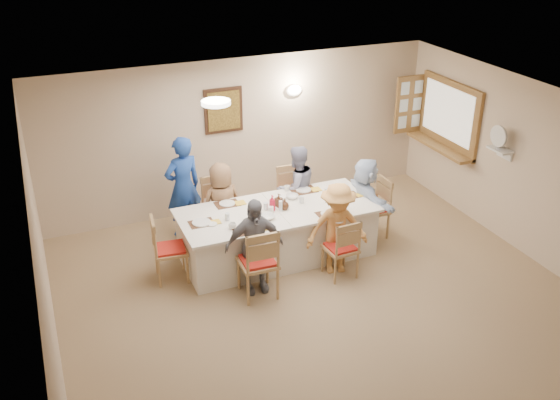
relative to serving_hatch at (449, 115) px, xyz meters
name	(u,v)px	position (x,y,z in m)	size (l,w,h in m)	color
ground	(338,319)	(-3.21, -2.40, -1.50)	(7.00, 7.00, 0.00)	olive
room_walls	(344,210)	(-3.21, -2.40, 0.01)	(7.00, 7.00, 7.00)	#CBB298
wall_picture	(224,110)	(-3.51, 1.06, 0.20)	(0.62, 0.05, 0.72)	#3E2315
wall_sconce	(294,90)	(-2.31, 1.04, 0.40)	(0.26, 0.09, 0.18)	white
ceiling_light	(216,103)	(-4.21, -0.90, 0.97)	(0.36, 0.36, 0.05)	white
serving_hatch	(449,115)	(0.00, 0.00, 0.00)	(0.06, 1.50, 1.15)	olive
hatch_sill	(439,146)	(-0.12, 0.00, -0.53)	(0.30, 1.50, 0.05)	olive
shutter_door	(410,104)	(-0.26, 0.76, 0.00)	(0.55, 0.04, 1.00)	olive
fan_shelf	(500,150)	(-0.08, -1.35, -0.10)	(0.22, 0.36, 0.03)	white
desk_fan	(500,140)	(-0.11, -1.35, 0.05)	(0.30, 0.30, 0.28)	#A5A5A8
dining_table	(277,233)	(-3.33, -0.71, -1.12)	(2.79, 1.18, 0.76)	white
chair_back_left	(220,210)	(-3.93, 0.09, -1.01)	(0.47, 0.47, 0.98)	tan
chair_back_right	(293,197)	(-2.73, 0.09, -1.02)	(0.46, 0.46, 0.95)	tan
chair_front_left	(258,261)	(-3.93, -1.51, -0.99)	(0.49, 0.49, 1.02)	tan
chair_front_right	(341,247)	(-2.73, -1.51, -1.06)	(0.42, 0.42, 0.89)	tan
chair_left_end	(170,248)	(-4.88, -0.71, -1.03)	(0.45, 0.45, 0.94)	tan
chair_right_end	(372,208)	(-1.78, -0.71, -1.03)	(0.45, 0.45, 0.94)	tan
diner_back_left	(222,204)	(-3.93, -0.03, -0.86)	(0.67, 0.49, 1.28)	brown
diner_back_right	(296,188)	(-2.73, -0.03, -0.82)	(0.74, 0.62, 1.37)	#8788A5
diner_front_left	(254,246)	(-3.93, -1.39, -0.84)	(0.80, 0.38, 1.33)	slate
diner_front_right	(337,229)	(-2.73, -1.39, -0.84)	(0.94, 0.66, 1.33)	#E29D50
diner_right_end	(365,199)	(-1.91, -0.71, -0.85)	(0.42, 1.22, 1.30)	#CBE0FF
caregiver	(183,187)	(-4.38, 0.44, -0.70)	(0.66, 0.51, 1.60)	#1C429C
placemat_fl	(247,230)	(-3.93, -1.13, -0.74)	(0.36, 0.26, 0.01)	#472B19
plate_fl	(247,229)	(-3.93, -1.13, -0.73)	(0.24, 0.24, 0.01)	white
napkin_fl	(261,229)	(-3.75, -1.18, -0.73)	(0.13, 0.13, 0.01)	yellow
placemat_fr	(329,214)	(-2.73, -1.13, -0.74)	(0.33, 0.25, 0.01)	#472B19
plate_fr	(329,213)	(-2.73, -1.13, -0.73)	(0.23, 0.23, 0.01)	white
napkin_fr	(342,213)	(-2.55, -1.18, -0.73)	(0.15, 0.15, 0.01)	yellow
placemat_bl	(227,204)	(-3.93, -0.29, -0.74)	(0.34, 0.26, 0.01)	#472B19
plate_bl	(227,203)	(-3.93, -0.29, -0.73)	(0.23, 0.23, 0.01)	white
napkin_bl	(240,203)	(-3.75, -0.34, -0.73)	(0.15, 0.15, 0.01)	yellow
placemat_br	(304,190)	(-2.73, -0.29, -0.74)	(0.38, 0.28, 0.01)	#472B19
plate_br	(304,190)	(-2.73, -0.29, -0.73)	(0.23, 0.23, 0.01)	white
napkin_br	(316,189)	(-2.55, -0.34, -0.73)	(0.15, 0.15, 0.01)	yellow
placemat_le	(202,223)	(-4.43, -0.71, -0.74)	(0.33, 0.25, 0.01)	#472B19
plate_le	(202,222)	(-4.43, -0.71, -0.73)	(0.25, 0.25, 0.02)	white
napkin_le	(215,222)	(-4.25, -0.76, -0.73)	(0.14, 0.14, 0.01)	yellow
placemat_re	(348,196)	(-2.21, -0.71, -0.74)	(0.33, 0.24, 0.01)	#472B19
plate_re	(348,195)	(-2.21, -0.71, -0.73)	(0.23, 0.23, 0.01)	white
napkin_re	(360,195)	(-2.03, -0.76, -0.73)	(0.13, 0.13, 0.01)	yellow
teacup_a	(232,226)	(-4.09, -1.01, -0.70)	(0.13, 0.13, 0.08)	white
teacup_b	(287,188)	(-2.97, -0.20, -0.70)	(0.10, 0.10, 0.08)	white
bowl_a	(267,217)	(-3.57, -0.92, -0.71)	(0.25, 0.25, 0.05)	white
bowl_b	(292,197)	(-3.00, -0.47, -0.71)	(0.19, 0.19, 0.06)	white
condiment_ketchup	(272,203)	(-3.41, -0.72, -0.62)	(0.09, 0.09, 0.23)	red
condiment_brown	(279,200)	(-3.28, -0.63, -0.64)	(0.12, 0.12, 0.19)	#402211
condiment_malt	(285,204)	(-3.24, -0.75, -0.66)	(0.16, 0.16, 0.16)	#402211
drinking_glass	(266,206)	(-3.48, -0.66, -0.68)	(0.07, 0.07, 0.10)	silver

